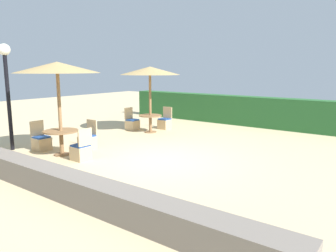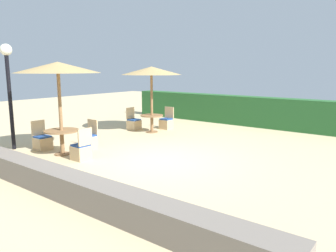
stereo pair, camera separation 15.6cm
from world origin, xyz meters
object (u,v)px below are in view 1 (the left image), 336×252
(patio_chair_back_left_west, at_px, (132,124))
(round_table_front_left, at_px, (61,136))
(patio_chair_front_left_west, at_px, (41,142))
(round_table_back_left, at_px, (150,119))
(parasol_front_left, at_px, (57,68))
(patio_chair_front_left_north, at_px, (88,141))
(parasol_back_left, at_px, (150,71))
(patio_chair_front_left_east, at_px, (81,151))
(lamp_post, at_px, (6,76))
(patio_chair_back_left_north, at_px, (165,123))

(patio_chair_back_left_west, bearing_deg, round_table_front_left, 14.40)
(patio_chair_front_left_west, xyz_separation_m, round_table_back_left, (0.91, 4.34, 0.27))
(parasol_front_left, xyz_separation_m, round_table_front_left, (0.00, 0.00, -2.01))
(round_table_front_left, xyz_separation_m, round_table_back_left, (-0.12, 4.31, -0.05))
(parasol_front_left, bearing_deg, round_table_front_left, 0.00)
(patio_chair_front_left_north, xyz_separation_m, parasol_back_left, (-0.12, 3.32, 2.20))
(round_table_front_left, relative_size, round_table_back_left, 1.11)
(patio_chair_front_left_west, distance_m, patio_chair_front_left_east, 1.95)
(round_table_front_left, bearing_deg, patio_chair_front_left_north, 89.77)
(lamp_post, height_order, parasol_front_left, lamp_post)
(round_table_front_left, bearing_deg, patio_chair_back_left_north, 91.31)
(patio_chair_front_left_north, bearing_deg, patio_chair_front_left_west, 44.89)
(round_table_back_left, bearing_deg, round_table_front_left, -88.46)
(lamp_post, bearing_deg, round_table_back_left, 70.80)
(parasol_front_left, height_order, round_table_back_left, parasol_front_left)
(round_table_front_left, height_order, patio_chair_back_left_north, patio_chair_back_left_north)
(patio_chair_back_left_north, height_order, patio_chair_back_left_west, same)
(patio_chair_front_left_west, distance_m, patio_chair_front_left_north, 1.45)
(parasol_front_left, bearing_deg, patio_chair_front_left_west, -178.04)
(patio_chair_back_left_north, bearing_deg, parasol_front_left, 91.31)
(parasol_front_left, height_order, patio_chair_front_left_north, parasol_front_left)
(parasol_front_left, relative_size, patio_chair_front_left_west, 2.97)
(parasol_front_left, distance_m, patio_chair_front_left_east, 2.50)
(parasol_front_left, bearing_deg, patio_chair_front_left_east, -0.53)
(patio_chair_front_left_west, relative_size, parasol_back_left, 0.35)
(patio_chair_front_left_north, bearing_deg, round_table_front_left, 89.77)
(patio_chair_front_left_east, xyz_separation_m, patio_chair_back_left_west, (-2.02, 4.28, 0.00))
(round_table_back_left, bearing_deg, patio_chair_back_left_north, 90.32)
(patio_chair_front_left_west, relative_size, round_table_back_left, 1.01)
(round_table_front_left, relative_size, patio_chair_back_left_north, 1.10)
(patio_chair_back_left_north, bearing_deg, patio_chair_back_left_west, 46.02)
(lamp_post, bearing_deg, round_table_front_left, 17.40)
(lamp_post, relative_size, parasol_back_left, 1.26)
(round_table_back_left, bearing_deg, patio_chair_front_left_north, -87.94)
(parasol_front_left, distance_m, patio_chair_back_left_north, 5.77)
(patio_chair_back_left_north, bearing_deg, patio_chair_front_left_north, 91.67)
(patio_chair_front_left_north, relative_size, patio_chair_back_left_west, 1.00)
(parasol_front_left, height_order, round_table_front_left, parasol_front_left)
(lamp_post, height_order, patio_chair_front_left_west, lamp_post)
(parasol_front_left, height_order, parasol_back_left, parasol_front_left)
(round_table_front_left, height_order, patio_chair_front_left_east, patio_chair_front_left_east)
(patio_chair_front_left_east, relative_size, patio_chair_back_left_north, 1.00)
(round_table_front_left, height_order, parasol_back_left, parasol_back_left)
(parasol_front_left, bearing_deg, round_table_back_left, 91.54)
(lamp_post, bearing_deg, parasol_back_left, 70.80)
(round_table_front_left, relative_size, patio_chair_front_left_west, 1.10)
(round_table_front_left, distance_m, patio_chair_back_left_north, 5.29)
(patio_chair_back_left_north, bearing_deg, round_table_back_left, 90.32)
(patio_chair_back_left_west, bearing_deg, round_table_back_left, 92.11)
(parasol_front_left, xyz_separation_m, patio_chair_front_left_east, (0.92, -0.01, -2.33))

